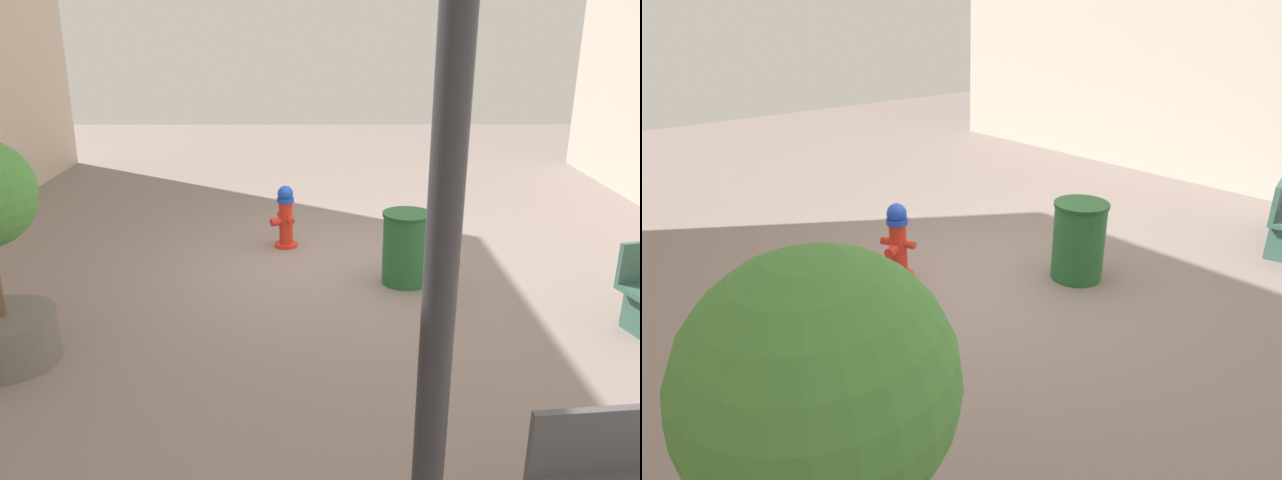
# 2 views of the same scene
# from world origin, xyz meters

# --- Properties ---
(ground_plane) EXTENTS (23.40, 23.40, 0.00)m
(ground_plane) POSITION_xyz_m (0.00, 0.00, 0.00)
(ground_plane) COLOR gray
(fire_hydrant) EXTENTS (0.39, 0.41, 0.90)m
(fire_hydrant) POSITION_xyz_m (0.56, -0.70, 0.45)
(fire_hydrant) COLOR red
(fire_hydrant) RESTS_ON ground_plane
(trash_bin) EXTENTS (0.61, 0.61, 0.90)m
(trash_bin) POSITION_xyz_m (-0.99, 0.62, 0.45)
(trash_bin) COLOR #266633
(trash_bin) RESTS_ON ground_plane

